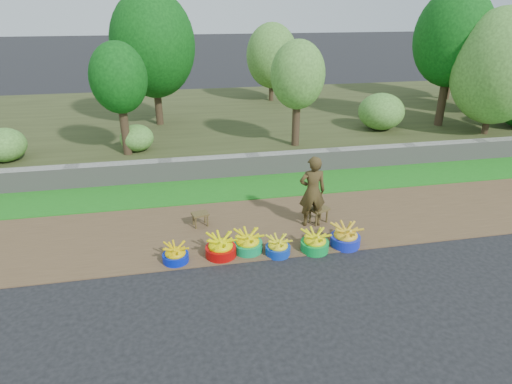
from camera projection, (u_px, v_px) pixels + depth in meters
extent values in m
plane|color=black|center=(294.00, 257.00, 7.63)|extent=(120.00, 120.00, 0.00)
cube|color=brown|center=(278.00, 224.00, 8.75)|extent=(80.00, 2.50, 0.02)
cube|color=#1E791B|center=(259.00, 186.00, 10.54)|extent=(80.00, 1.50, 0.04)
cube|color=gray|center=(252.00, 165.00, 11.20)|extent=(80.00, 0.35, 0.55)
cube|color=#3B4220|center=(228.00, 120.00, 15.60)|extent=(80.00, 10.00, 0.50)
cylinder|color=#392B1B|center=(449.00, 79.00, 17.46)|extent=(0.23, 0.23, 1.63)
ellipsoid|color=#539037|center=(457.00, 37.00, 16.81)|extent=(2.61, 2.61, 3.26)
cylinder|color=#392B1B|center=(124.00, 125.00, 11.00)|extent=(0.22, 0.22, 1.55)
ellipsoid|color=#0D5111|center=(118.00, 78.00, 10.51)|extent=(1.41, 1.41, 1.76)
cylinder|color=#392B1B|center=(488.00, 114.00, 12.82)|extent=(0.19, 0.19, 1.19)
ellipsoid|color=#539037|center=(499.00, 67.00, 12.26)|extent=(2.63, 2.63, 3.29)
cylinder|color=#392B1B|center=(443.00, 94.00, 13.58)|extent=(0.26, 0.26, 1.99)
ellipsoid|color=#0D5111|center=(453.00, 38.00, 12.90)|extent=(2.32, 2.32, 2.90)
cylinder|color=#392B1B|center=(296.00, 119.00, 11.72)|extent=(0.21, 0.21, 1.49)
ellipsoid|color=#539037|center=(298.00, 75.00, 11.24)|extent=(1.45, 1.45, 1.81)
cylinder|color=#392B1B|center=(158.00, 98.00, 13.74)|extent=(0.23, 0.23, 1.72)
ellipsoid|color=#0D5111|center=(153.00, 45.00, 13.08)|extent=(2.58, 2.58, 3.22)
cylinder|color=#392B1B|center=(484.00, 97.00, 15.21)|extent=(0.19, 0.19, 1.21)
ellipsoid|color=#539037|center=(492.00, 61.00, 14.71)|extent=(2.11, 2.11, 2.63)
cylinder|color=#392B1B|center=(271.00, 86.00, 17.27)|extent=(0.18, 0.18, 1.16)
ellipsoid|color=#539037|center=(272.00, 56.00, 16.80)|extent=(2.00, 2.00, 2.50)
ellipsoid|color=#539037|center=(381.00, 112.00, 13.29)|extent=(1.41, 1.41, 1.13)
ellipsoid|color=#539037|center=(4.00, 145.00, 10.66)|extent=(1.04, 1.04, 0.83)
ellipsoid|color=#539037|center=(137.00, 138.00, 11.42)|extent=(0.88, 0.88, 0.71)
cylinder|color=#061DBB|center=(176.00, 258.00, 7.46)|extent=(0.45, 0.45, 0.16)
ellipsoid|color=#E9BB06|center=(175.00, 252.00, 7.41)|extent=(0.40, 0.40, 0.26)
cylinder|color=#B00807|center=(221.00, 251.00, 7.63)|extent=(0.55, 0.55, 0.20)
ellipsoid|color=#F8EB00|center=(221.00, 244.00, 7.56)|extent=(0.48, 0.48, 0.31)
cylinder|color=#0B9450|center=(248.00, 247.00, 7.78)|extent=(0.53, 0.53, 0.19)
ellipsoid|color=yellow|center=(248.00, 240.00, 7.72)|extent=(0.47, 0.47, 0.31)
cylinder|color=#0E35AC|center=(278.00, 250.00, 7.70)|extent=(0.45, 0.45, 0.16)
ellipsoid|color=yellow|center=(278.00, 244.00, 7.65)|extent=(0.40, 0.40, 0.26)
cylinder|color=#089738|center=(315.00, 246.00, 7.81)|extent=(0.51, 0.51, 0.19)
ellipsoid|color=yellow|center=(315.00, 239.00, 7.75)|extent=(0.45, 0.45, 0.29)
cylinder|color=#1526BE|center=(345.00, 241.00, 7.97)|extent=(0.55, 0.55, 0.20)
ellipsoid|color=gold|center=(346.00, 233.00, 7.91)|extent=(0.49, 0.49, 0.32)
cube|color=#504221|center=(200.00, 214.00, 8.57)|extent=(0.37, 0.31, 0.04)
cylinder|color=#504221|center=(196.00, 223.00, 8.51)|extent=(0.03, 0.03, 0.25)
cylinder|color=#504221|center=(208.00, 221.00, 8.60)|extent=(0.03, 0.03, 0.25)
cylinder|color=#504221|center=(193.00, 220.00, 8.65)|extent=(0.03, 0.03, 0.25)
cylinder|color=#504221|center=(205.00, 217.00, 8.74)|extent=(0.03, 0.03, 0.25)
cube|color=#504221|center=(319.00, 209.00, 8.68)|extent=(0.46, 0.41, 0.04)
cylinder|color=#504221|center=(316.00, 220.00, 8.60)|extent=(0.04, 0.04, 0.29)
cylinder|color=#504221|center=(327.00, 216.00, 8.75)|extent=(0.04, 0.04, 0.29)
cylinder|color=#504221|center=(310.00, 216.00, 8.75)|extent=(0.04, 0.04, 0.29)
cylinder|color=#504221|center=(320.00, 213.00, 8.90)|extent=(0.04, 0.04, 0.29)
imported|color=black|center=(312.00, 192.00, 8.43)|extent=(0.56, 0.39, 1.47)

